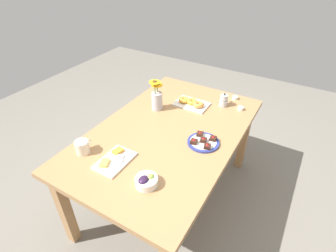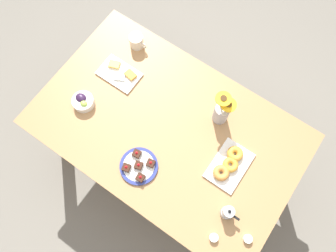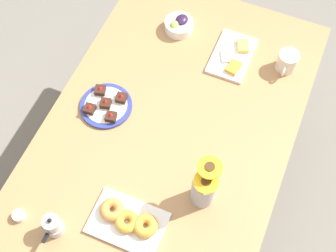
{
  "view_description": "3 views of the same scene",
  "coord_description": "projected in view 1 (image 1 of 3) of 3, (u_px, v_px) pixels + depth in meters",
  "views": [
    {
      "loc": [
        -1.35,
        -0.8,
        1.9
      ],
      "look_at": [
        0.0,
        0.0,
        0.78
      ],
      "focal_mm": 28.0,
      "sensor_mm": 36.0,
      "label": 1
    },
    {
      "loc": [
        0.36,
        -0.52,
        2.61
      ],
      "look_at": [
        0.0,
        0.0,
        0.78
      ],
      "focal_mm": 35.0,
      "sensor_mm": 36.0,
      "label": 2
    },
    {
      "loc": [
        0.84,
        0.35,
        2.46
      ],
      "look_at": [
        0.0,
        0.0,
        0.78
      ],
      "focal_mm": 50.0,
      "sensor_mm": 36.0,
      "label": 3
    }
  ],
  "objects": [
    {
      "name": "croissant_platter",
      "position": [
        191.0,
        103.0,
        2.24
      ],
      "size": [
        0.19,
        0.28,
        0.05
      ],
      "color": "white",
      "rests_on": "dining_table"
    },
    {
      "name": "ground_plane",
      "position": [
        168.0,
        196.0,
        2.38
      ],
      "size": [
        6.0,
        6.0,
        0.0
      ],
      "primitive_type": "plane",
      "color": "slate"
    },
    {
      "name": "flower_vase",
      "position": [
        157.0,
        99.0,
        2.15
      ],
      "size": [
        0.13,
        0.1,
        0.26
      ],
      "color": "#B2B2BC",
      "rests_on": "dining_table"
    },
    {
      "name": "jam_cup_honey",
      "position": [
        241.0,
        108.0,
        2.18
      ],
      "size": [
        0.05,
        0.05,
        0.03
      ],
      "color": "white",
      "rests_on": "dining_table"
    },
    {
      "name": "dessert_plate",
      "position": [
        203.0,
        142.0,
        1.82
      ],
      "size": [
        0.22,
        0.22,
        0.05
      ],
      "color": "navy",
      "rests_on": "dining_table"
    },
    {
      "name": "cheese_platter",
      "position": [
        115.0,
        160.0,
        1.67
      ],
      "size": [
        0.26,
        0.17,
        0.03
      ],
      "color": "white",
      "rests_on": "dining_table"
    },
    {
      "name": "jam_cup_berry",
      "position": [
        235.0,
        98.0,
        2.33
      ],
      "size": [
        0.05,
        0.05,
        0.03
      ],
      "color": "white",
      "rests_on": "dining_table"
    },
    {
      "name": "moka_pot",
      "position": [
        224.0,
        101.0,
        2.21
      ],
      "size": [
        0.11,
        0.07,
        0.12
      ],
      "color": "#B7B7BC",
      "rests_on": "dining_table"
    },
    {
      "name": "coffee_mug",
      "position": [
        82.0,
        147.0,
        1.72
      ],
      "size": [
        0.13,
        0.09,
        0.09
      ],
      "color": "silver",
      "rests_on": "dining_table"
    },
    {
      "name": "grape_bowl",
      "position": [
        146.0,
        181.0,
        1.5
      ],
      "size": [
        0.13,
        0.13,
        0.07
      ],
      "color": "white",
      "rests_on": "dining_table"
    },
    {
      "name": "dining_table",
      "position": [
        168.0,
        139.0,
        2.0
      ],
      "size": [
        1.6,
        1.0,
        0.74
      ],
      "color": "#A87A4C",
      "rests_on": "ground_plane"
    }
  ]
}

